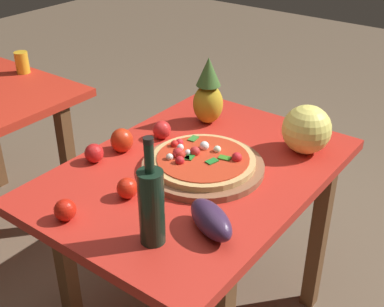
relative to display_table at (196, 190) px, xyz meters
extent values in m
cube|color=brown|center=(0.37, -0.37, -0.30)|extent=(0.06, 0.06, 0.72)
cube|color=brown|center=(-0.37, 0.37, -0.30)|extent=(0.06, 0.06, 0.72)
cube|color=brown|center=(0.37, 0.37, -0.30)|extent=(0.06, 0.06, 0.72)
cube|color=red|center=(0.00, 0.00, 0.08)|extent=(1.17, 0.83, 0.04)
cube|color=brown|center=(0.12, 0.91, -0.30)|extent=(0.06, 0.06, 0.72)
cylinder|color=brown|center=(0.01, -0.03, 0.11)|extent=(0.45, 0.45, 0.02)
cylinder|color=tan|center=(0.01, -0.03, 0.14)|extent=(0.38, 0.38, 0.02)
cylinder|color=red|center=(0.01, -0.03, 0.15)|extent=(0.34, 0.34, 0.00)
sphere|color=red|center=(0.03, 0.10, 0.16)|extent=(0.03, 0.03, 0.03)
sphere|color=red|center=(0.01, 0.11, 0.16)|extent=(0.03, 0.03, 0.03)
sphere|color=red|center=(-0.04, 0.05, 0.16)|extent=(0.04, 0.04, 0.04)
sphere|color=red|center=(-0.07, 0.02, 0.16)|extent=(0.03, 0.03, 0.03)
sphere|color=red|center=(0.01, 0.01, 0.16)|extent=(0.04, 0.04, 0.04)
sphere|color=red|center=(-0.04, 0.04, 0.16)|extent=(0.04, 0.04, 0.04)
sphere|color=red|center=(0.07, -0.13, 0.16)|extent=(0.04, 0.04, 0.04)
cube|color=#388330|center=(0.10, 0.09, 0.15)|extent=(0.05, 0.03, 0.00)
cube|color=#398421|center=(0.05, -0.09, 0.15)|extent=(0.04, 0.05, 0.00)
cube|color=#337229|center=(-0.04, 0.03, 0.15)|extent=(0.05, 0.05, 0.00)
cube|color=#237A2B|center=(0.00, -0.07, 0.15)|extent=(0.05, 0.04, 0.00)
cube|color=#247B27|center=(-0.02, 0.01, 0.15)|extent=(0.05, 0.04, 0.00)
sphere|color=silver|center=(-0.01, 0.03, 0.16)|extent=(0.03, 0.03, 0.03)
sphere|color=white|center=(0.01, 0.08, 0.16)|extent=(0.03, 0.03, 0.03)
sphere|color=white|center=(-0.07, 0.06, 0.16)|extent=(0.03, 0.03, 0.03)
sphere|color=white|center=(0.07, -0.04, 0.16)|extent=(0.03, 0.03, 0.03)
sphere|color=white|center=(0.06, 0.01, 0.16)|extent=(0.04, 0.04, 0.04)
cylinder|color=black|center=(-0.41, -0.14, 0.22)|extent=(0.08, 0.08, 0.24)
cylinder|color=black|center=(-0.41, -0.14, 0.38)|extent=(0.03, 0.03, 0.09)
cylinder|color=black|center=(-0.41, -0.14, 0.44)|extent=(0.03, 0.03, 0.02)
ellipsoid|color=#B69621|center=(0.34, 0.19, 0.18)|extent=(0.13, 0.13, 0.17)
cone|color=#3B6329|center=(0.34, 0.19, 0.33)|extent=(0.10, 0.10, 0.12)
sphere|color=#F0E168|center=(0.35, -0.26, 0.19)|extent=(0.19, 0.19, 0.19)
ellipsoid|color=red|center=(-0.07, 0.31, 0.14)|extent=(0.09, 0.09, 0.10)
ellipsoid|color=#3B2444|center=(-0.27, -0.26, 0.14)|extent=(0.17, 0.22, 0.09)
sphere|color=red|center=(-0.29, 0.07, 0.13)|extent=(0.07, 0.07, 0.07)
sphere|color=red|center=(-0.19, 0.33, 0.14)|extent=(0.07, 0.07, 0.07)
sphere|color=red|center=(-0.49, 0.14, 0.13)|extent=(0.07, 0.07, 0.07)
sphere|color=red|center=(0.11, 0.25, 0.14)|extent=(0.08, 0.08, 0.08)
cylinder|color=gold|center=(0.24, 1.33, 0.16)|extent=(0.07, 0.07, 0.11)
camera|label=1|loc=(-1.28, -0.94, 1.06)|focal=47.33mm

